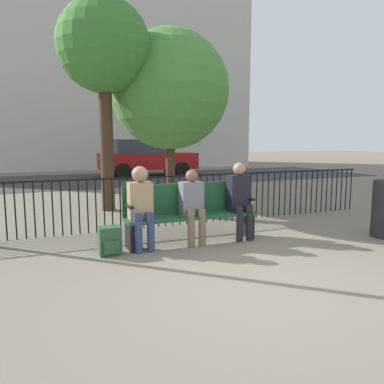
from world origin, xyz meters
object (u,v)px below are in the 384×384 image
at_px(tree_1, 104,48).
at_px(seated_person_2, 240,197).
at_px(seated_person_1, 192,203).
at_px(backpack, 110,241).
at_px(seated_person_0, 141,203).
at_px(park_bench, 190,210).
at_px(tree_0, 170,90).
at_px(parked_car_0, 146,157).

bearing_deg(tree_1, seated_person_2, -65.07).
bearing_deg(seated_person_1, backpack, -175.93).
bearing_deg(seated_person_1, seated_person_0, 179.67).
relative_size(park_bench, seated_person_1, 1.82).
xyz_separation_m(seated_person_0, tree_0, (1.79, 3.85, 2.12)).
xyz_separation_m(seated_person_2, backpack, (-2.11, -0.10, -0.49)).
height_order(tree_1, parked_car_0, tree_1).
bearing_deg(seated_person_1, tree_1, 102.07).
bearing_deg(tree_0, park_bench, -104.62).
xyz_separation_m(seated_person_2, parked_car_0, (1.45, 10.92, 0.16)).
height_order(park_bench, tree_1, tree_1).
bearing_deg(tree_1, tree_0, 18.25).
xyz_separation_m(park_bench, backpack, (-1.29, -0.23, -0.31)).
distance_m(backpack, tree_1, 4.81).
distance_m(park_bench, seated_person_2, 0.84).
height_order(park_bench, parked_car_0, parked_car_0).
height_order(park_bench, seated_person_1, seated_person_1).
bearing_deg(seated_person_0, tree_0, 65.10).
height_order(seated_person_2, tree_0, tree_0).
xyz_separation_m(tree_0, tree_1, (-1.69, -0.56, 0.73)).
distance_m(seated_person_2, tree_0, 4.41).
height_order(seated_person_0, tree_0, tree_0).
bearing_deg(parked_car_0, seated_person_0, -105.76).
relative_size(seated_person_1, tree_1, 0.25).
bearing_deg(tree_1, park_bench, -77.19).
distance_m(seated_person_0, parked_car_0, 11.35).
bearing_deg(park_bench, seated_person_0, -170.94).
xyz_separation_m(park_bench, tree_0, (0.97, 3.72, 2.31)).
bearing_deg(seated_person_2, seated_person_1, -179.64).
bearing_deg(seated_person_0, seated_person_1, -0.33).
bearing_deg(tree_0, parked_car_0, 79.63).
relative_size(seated_person_2, tree_0, 0.29).
xyz_separation_m(seated_person_0, tree_1, (0.10, 3.30, 2.86)).
distance_m(seated_person_1, tree_0, 4.54).
distance_m(seated_person_1, seated_person_2, 0.83).
bearing_deg(tree_0, seated_person_2, -92.37).
bearing_deg(seated_person_0, seated_person_2, 0.02).
bearing_deg(seated_person_0, tree_1, 88.30).
bearing_deg(tree_1, parked_car_0, 68.62).
relative_size(seated_person_0, tree_0, 0.28).
distance_m(seated_person_1, parked_car_0, 11.16).
bearing_deg(seated_person_0, parked_car_0, 74.24).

